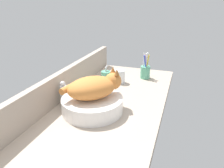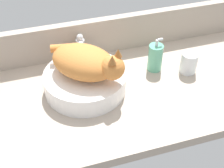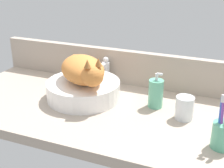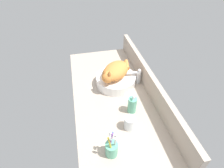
{
  "view_description": "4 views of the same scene",
  "coord_description": "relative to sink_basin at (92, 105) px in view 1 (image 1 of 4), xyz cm",
  "views": [
    {
      "loc": [
        -103.79,
        -36.87,
        55.8
      ],
      "look_at": [
        -1.22,
        -1.88,
        11.93
      ],
      "focal_mm": 35.0,
      "sensor_mm": 36.0,
      "label": 1
    },
    {
      "loc": [
        -29.15,
        -84.95,
        82.0
      ],
      "look_at": [
        -4.5,
        -4.51,
        8.42
      ],
      "focal_mm": 50.0,
      "sensor_mm": 36.0,
      "label": 2
    },
    {
      "loc": [
        45.13,
        -103.42,
        58.25
      ],
      "look_at": [
        2.19,
        1.5,
        10.34
      ],
      "focal_mm": 50.0,
      "sensor_mm": 36.0,
      "label": 3
    },
    {
      "loc": [
        93.44,
        -21.72,
        92.67
      ],
      "look_at": [
        -1.09,
        -0.72,
        10.11
      ],
      "focal_mm": 28.0,
      "sensor_mm": 36.0,
      "label": 4
    }
  ],
  "objects": [
    {
      "name": "faucet",
      "position": [
        2.41,
        17.1,
        3.41
      ],
      "size": [
        4.29,
        11.86,
        13.6
      ],
      "color": "silver",
      "rests_on": "ground_plane"
    },
    {
      "name": "ground_plane",
      "position": [
        12.44,
        -4.92,
        -5.89
      ],
      "size": [
        133.59,
        59.48,
        4.0
      ],
      "primitive_type": "cube",
      "color": "#B2A08E"
    },
    {
      "name": "water_glass",
      "position": [
        43.32,
        -1.6,
        -0.06
      ],
      "size": [
        6.89,
        6.89,
        8.93
      ],
      "color": "white",
      "rests_on": "ground_plane"
    },
    {
      "name": "soap_dispenser",
      "position": [
        30.67,
        3.97,
        2.04
      ],
      "size": [
        5.97,
        5.97,
        14.93
      ],
      "color": "#60B793",
      "rests_on": "ground_plane"
    },
    {
      "name": "backsplash_panel",
      "position": [
        12.44,
        23.02,
        4.24
      ],
      "size": [
        133.59,
        3.6,
        16.26
      ],
      "primitive_type": "cube",
      "color": "#AD9E8E",
      "rests_on": "ground_plane"
    },
    {
      "name": "toothbrush_cup",
      "position": [
        57.98,
        -16.25,
        1.31
      ],
      "size": [
        6.95,
        6.95,
        18.7
      ],
      "color": "#5BB28E",
      "rests_on": "ground_plane"
    },
    {
      "name": "cat",
      "position": [
        1.03,
        -0.9,
        9.65
      ],
      "size": [
        29.77,
        29.62,
        14.0
      ],
      "color": "orange",
      "rests_on": "sink_basin"
    },
    {
      "name": "sink_basin",
      "position": [
        0.0,
        0.0,
        0.0
      ],
      "size": [
        31.43,
        31.43,
        7.79
      ],
      "primitive_type": "cylinder",
      "color": "white",
      "rests_on": "ground_plane"
    }
  ]
}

